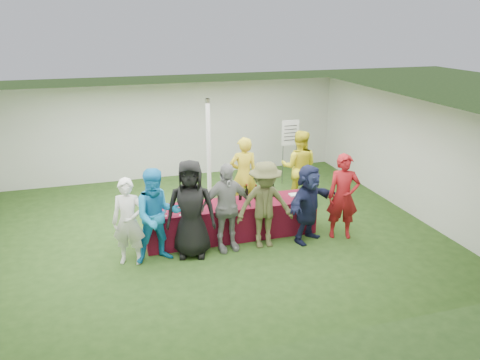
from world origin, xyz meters
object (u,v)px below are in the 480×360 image
object	(u,v)px
customer_0	(129,222)
serving_table	(231,220)
dump_bucket	(305,195)
customer_2	(191,209)
staff_back	(299,167)
customer_3	(226,208)
staff_pourer	(244,175)
customer_4	(265,205)
customer_1	(157,216)
wine_list_sign	(290,138)
customer_5	(308,203)
customer_6	(343,197)

from	to	relation	value
customer_0	serving_table	bearing A→B (deg)	32.23
dump_bucket	customer_2	distance (m)	2.57
dump_bucket	staff_back	bearing A→B (deg)	70.81
customer_3	staff_pourer	bearing A→B (deg)	56.84
serving_table	customer_3	size ratio (longest dim) A/B	1.99
serving_table	customer_4	bearing A→B (deg)	-50.32
dump_bucket	customer_1	size ratio (longest dim) A/B	0.12
wine_list_sign	customer_5	xyz separation A→B (m)	(-1.03, -3.47, -0.49)
dump_bucket	wine_list_sign	xyz separation A→B (m)	(0.91, 3.04, 0.48)
staff_back	customer_1	size ratio (longest dim) A/B	1.00
wine_list_sign	staff_pourer	size ratio (longest dim) A/B	0.98
staff_pourer	customer_4	xyz separation A→B (m)	(-0.15, -1.90, -0.02)
staff_pourer	customer_0	world-z (taller)	staff_pourer
dump_bucket	customer_0	size ratio (longest dim) A/B	0.13
staff_back	serving_table	bearing A→B (deg)	59.84
customer_4	customer_2	bearing A→B (deg)	-178.25
dump_bucket	staff_back	distance (m)	1.73
customer_0	customer_1	xyz separation A→B (m)	(0.53, -0.07, 0.08)
customer_1	customer_2	distance (m)	0.65
staff_pourer	customer_0	size ratio (longest dim) A/B	1.09
customer_1	customer_6	bearing A→B (deg)	-5.16
customer_3	customer_5	distance (m)	1.72
staff_back	customer_3	xyz separation A→B (m)	(-2.41, -1.95, -0.02)
customer_1	customer_6	distance (m)	3.84
customer_2	customer_6	xyz separation A→B (m)	(3.19, -0.12, -0.06)
customer_0	customer_2	distance (m)	1.18
customer_1	customer_4	xyz separation A→B (m)	(2.12, -0.03, -0.02)
dump_bucket	customer_6	distance (m)	0.80
customer_0	customer_5	world-z (taller)	customer_0
dump_bucket	customer_2	world-z (taller)	customer_2
serving_table	staff_back	bearing A→B (deg)	33.14
wine_list_sign	staff_back	size ratio (longest dim) A/B	0.97
serving_table	customer_3	bearing A→B (deg)	-114.77
customer_1	customer_4	distance (m)	2.12
wine_list_sign	customer_0	world-z (taller)	wine_list_sign
staff_back	customer_5	bearing A→B (deg)	98.14
wine_list_sign	staff_back	xyz separation A→B (m)	(-0.34, -1.42, -0.39)
customer_6	customer_5	bearing A→B (deg)	-164.62
serving_table	staff_back	xyz separation A→B (m)	(2.16, 1.41, 0.55)
staff_back	customer_4	xyz separation A→B (m)	(-1.63, -2.04, -0.03)
customer_3	staff_back	bearing A→B (deg)	32.97
staff_back	customer_6	size ratio (longest dim) A/B	1.02
serving_table	customer_4	size ratio (longest dim) A/B	2.00
staff_back	customer_1	world-z (taller)	staff_back
staff_back	customer_6	distance (m)	2.10
customer_2	customer_4	size ratio (longest dim) A/B	1.08
serving_table	customer_2	bearing A→B (deg)	-149.09
dump_bucket	customer_3	size ratio (longest dim) A/B	0.12
serving_table	customer_0	xyz separation A→B (m)	(-2.13, -0.54, 0.47)
serving_table	wine_list_sign	world-z (taller)	wine_list_sign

